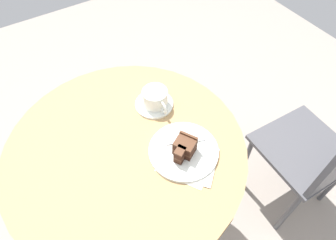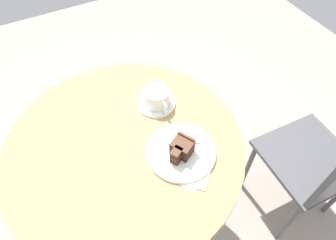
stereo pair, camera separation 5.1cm
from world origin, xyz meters
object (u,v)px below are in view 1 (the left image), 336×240
fork (191,140)px  napkin (190,161)px  teaspoon (163,97)px  coffee_cup (155,98)px  cake_slice (184,147)px  cafe_chair (324,154)px  cake_plate (184,151)px  saucer (154,104)px

fork → napkin: bearing=-106.3°
teaspoon → coffee_cup: bearing=-113.4°
cake_slice → napkin: size_ratio=0.41×
napkin → cafe_chair: size_ratio=0.28×
fork → cake_plate: bearing=-135.3°
cake_slice → fork: bearing=120.2°
teaspoon → napkin: (0.28, -0.07, -0.01)m
coffee_cup → cafe_chair: bearing=52.3°
saucer → teaspoon: size_ratio=1.71×
cafe_chair → cake_plate: bearing=-17.3°
teaspoon → cake_slice: (0.25, -0.07, 0.03)m
saucer → teaspoon: (-0.01, 0.04, 0.01)m
saucer → cake_slice: cake_slice is taller
teaspoon → cake_plate: 0.25m
coffee_cup → fork: size_ratio=0.97×
cake_plate → napkin: (0.04, -0.00, -0.00)m
teaspoon → cafe_chair: bearing=9.3°
cake_slice → teaspoon: bearing=164.0°
saucer → coffee_cup: 0.04m
napkin → coffee_cup: bearing=173.7°
cake_plate → cake_slice: size_ratio=2.45×
cafe_chair → teaspoon: bearing=-38.2°
teaspoon → cafe_chair: size_ratio=0.10×
teaspoon → cake_plate: bearing=-55.8°
saucer → napkin: 0.28m
cafe_chair → fork: bearing=-20.4°
coffee_cup → fork: coffee_cup is taller
coffee_cup → napkin: bearing=-6.3°
coffee_cup → cake_slice: size_ratio=1.32×
coffee_cup → cafe_chair: (0.44, 0.57, -0.28)m
cake_slice → fork: size_ratio=0.73×
saucer → cake_slice: 0.25m
saucer → cake_slice: bearing=-6.6°
saucer → coffee_cup: coffee_cup is taller
cake_plate → napkin: size_ratio=1.00×
teaspoon → cake_slice: 0.26m
coffee_cup → cake_slice: bearing=-7.5°
cake_slice → cafe_chair: bearing=71.2°
teaspoon → cake_plate: (0.24, -0.07, -0.01)m
saucer → cake_plate: size_ratio=0.61×
fork → cafe_chair: 0.65m
cake_slice → napkin: bearing=1.8°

